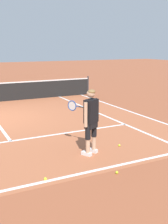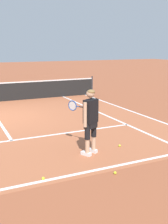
{
  "view_description": "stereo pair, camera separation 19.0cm",
  "coord_description": "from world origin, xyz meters",
  "px_view_note": "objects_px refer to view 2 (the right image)",
  "views": [
    {
      "loc": [
        -1.6,
        -11.09,
        2.76
      ],
      "look_at": [
        1.66,
        -4.61,
        1.05
      ],
      "focal_mm": 44.87,
      "sensor_mm": 36.0,
      "label": 1
    },
    {
      "loc": [
        -1.43,
        -11.17,
        2.76
      ],
      "look_at": [
        1.66,
        -4.61,
        1.05
      ],
      "focal_mm": 44.87,
      "sensor_mm": 36.0,
      "label": 2
    }
  ],
  "objects_px": {
    "tennis_ball_near_feet": "(43,178)",
    "tennis_ball_by_baseline": "(120,146)",
    "tennis_player": "(90,117)",
    "tennis_ball_mid_court": "(115,173)"
  },
  "relations": [
    {
      "from": "tennis_ball_near_feet",
      "to": "tennis_ball_mid_court",
      "type": "relative_size",
      "value": 1.0
    },
    {
      "from": "tennis_ball_by_baseline",
      "to": "tennis_ball_mid_court",
      "type": "relative_size",
      "value": 1.0
    },
    {
      "from": "tennis_player",
      "to": "tennis_ball_by_baseline",
      "type": "relative_size",
      "value": 25.95
    },
    {
      "from": "tennis_player",
      "to": "tennis_ball_by_baseline",
      "type": "distance_m",
      "value": 1.38
    },
    {
      "from": "tennis_player",
      "to": "tennis_ball_near_feet",
      "type": "xyz_separation_m",
      "value": [
        -1.55,
        -0.9,
        -0.96
      ]
    },
    {
      "from": "tennis_player",
      "to": "tennis_ball_mid_court",
      "type": "height_order",
      "value": "tennis_player"
    },
    {
      "from": "tennis_ball_near_feet",
      "to": "tennis_ball_by_baseline",
      "type": "bearing_deg",
      "value": 21.73
    },
    {
      "from": "tennis_player",
      "to": "tennis_ball_near_feet",
      "type": "distance_m",
      "value": 2.03
    },
    {
      "from": "tennis_player",
      "to": "tennis_ball_mid_court",
      "type": "relative_size",
      "value": 25.95
    },
    {
      "from": "tennis_player",
      "to": "tennis_ball_near_feet",
      "type": "bearing_deg",
      "value": -149.75
    }
  ]
}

